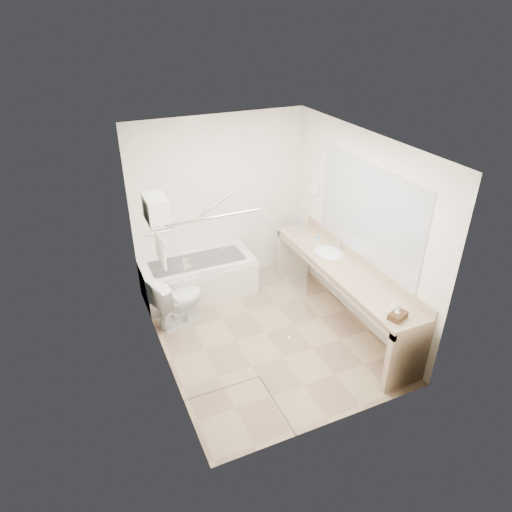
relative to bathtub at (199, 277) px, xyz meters
name	(u,v)px	position (x,y,z in m)	size (l,w,h in m)	color
floor	(265,333)	(0.50, -1.24, -0.28)	(3.20, 3.20, 0.00)	#A08763
ceiling	(268,143)	(0.50, -1.24, 2.22)	(2.60, 3.20, 0.10)	white
wall_back	(220,201)	(0.50, 0.36, 0.97)	(2.60, 0.10, 2.50)	white
wall_front	(342,326)	(0.50, -2.84, 0.97)	(2.60, 0.10, 2.50)	white
wall_left	(157,272)	(-0.80, -1.24, 0.97)	(0.10, 3.20, 2.50)	white
wall_right	(358,229)	(1.80, -1.24, 0.97)	(0.10, 3.20, 2.50)	white
bathtub	(199,277)	(0.00, 0.00, 0.00)	(1.60, 0.73, 0.59)	silver
grab_bar_short	(158,233)	(-0.45, 0.32, 0.67)	(0.03, 0.03, 0.40)	silver
grab_bar_long	(218,203)	(0.45, 0.32, 0.97)	(0.03, 0.03, 0.60)	silver
shower_enclosure	(248,318)	(-0.13, -2.16, 0.79)	(0.96, 0.91, 2.11)	silver
towel_shelf	(156,215)	(-0.67, -0.89, 1.48)	(0.24, 0.55, 0.81)	silver
vanity_counter	(342,280)	(1.52, -1.39, 0.36)	(0.55, 2.70, 0.95)	tan
sink	(329,254)	(1.55, -0.99, 0.54)	(0.40, 0.52, 0.14)	silver
faucet	(339,245)	(1.70, -0.99, 0.65)	(0.03, 0.03, 0.14)	silver
mirror	(368,212)	(1.79, -1.39, 1.27)	(0.02, 2.00, 1.20)	#AEB4BB
hairdryer_unit	(314,188)	(1.75, -0.19, 1.17)	(0.08, 0.10, 0.18)	silver
toilet	(179,300)	(-0.45, -0.56, 0.08)	(0.40, 0.72, 0.70)	silver
amenity_basket	(398,316)	(1.43, -2.54, 0.61)	(0.20, 0.14, 0.07)	#472E19
soap_bottle_a	(394,311)	(1.46, -2.46, 0.61)	(0.06, 0.13, 0.06)	silver
soap_bottle_b	(397,314)	(1.44, -2.53, 0.62)	(0.09, 0.11, 0.09)	silver
water_bottle_left	(318,244)	(1.44, -0.87, 0.67)	(0.06, 0.06, 0.20)	silver
water_bottle_mid	(299,232)	(1.39, -0.44, 0.66)	(0.05, 0.05, 0.18)	silver
water_bottle_right	(299,226)	(1.49, -0.25, 0.66)	(0.06, 0.06, 0.18)	silver
drinking_glass_near	(303,242)	(1.33, -0.67, 0.62)	(0.06, 0.06, 0.08)	silver
drinking_glass_far	(319,254)	(1.36, -1.06, 0.61)	(0.06, 0.06, 0.08)	silver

